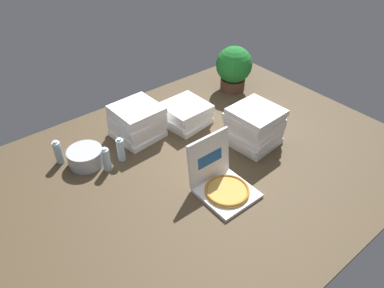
{
  "coord_description": "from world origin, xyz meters",
  "views": [
    {
      "loc": [
        -1.38,
        -1.58,
        1.82
      ],
      "look_at": [
        -0.03,
        0.1,
        0.14
      ],
      "focal_mm": 33.71,
      "sensor_mm": 36.0,
      "label": 1
    }
  ],
  "objects_px": {
    "pizza_stack_left_near": "(137,121)",
    "water_bottle_1": "(106,159)",
    "water_bottle_0": "(58,152)",
    "potted_plant": "(234,67)",
    "pizza_stack_left_far": "(185,114)",
    "water_bottle_2": "(121,150)",
    "open_pizza_box": "(222,182)",
    "pizza_stack_right_mid": "(254,127)",
    "ice_bucket": "(86,157)"
  },
  "relations": [
    {
      "from": "open_pizza_box",
      "to": "pizza_stack_right_mid",
      "type": "height_order",
      "value": "open_pizza_box"
    },
    {
      "from": "open_pizza_box",
      "to": "water_bottle_0",
      "type": "bearing_deg",
      "value": 127.02
    },
    {
      "from": "water_bottle_2",
      "to": "water_bottle_1",
      "type": "bearing_deg",
      "value": -166.85
    },
    {
      "from": "pizza_stack_left_far",
      "to": "ice_bucket",
      "type": "height_order",
      "value": "pizza_stack_left_far"
    },
    {
      "from": "pizza_stack_left_near",
      "to": "potted_plant",
      "type": "distance_m",
      "value": 1.19
    },
    {
      "from": "water_bottle_0",
      "to": "water_bottle_2",
      "type": "bearing_deg",
      "value": -35.05
    },
    {
      "from": "pizza_stack_left_far",
      "to": "water_bottle_1",
      "type": "relative_size",
      "value": 2.05
    },
    {
      "from": "open_pizza_box",
      "to": "pizza_stack_left_near",
      "type": "bearing_deg",
      "value": 96.4
    },
    {
      "from": "pizza_stack_left_near",
      "to": "water_bottle_0",
      "type": "xyz_separation_m",
      "value": [
        -0.65,
        0.08,
        -0.04
      ]
    },
    {
      "from": "pizza_stack_left_far",
      "to": "water_bottle_0",
      "type": "xyz_separation_m",
      "value": [
        -1.08,
        0.18,
        0.0
      ]
    },
    {
      "from": "open_pizza_box",
      "to": "pizza_stack_left_near",
      "type": "height_order",
      "value": "open_pizza_box"
    },
    {
      "from": "open_pizza_box",
      "to": "water_bottle_2",
      "type": "distance_m",
      "value": 0.82
    },
    {
      "from": "water_bottle_0",
      "to": "water_bottle_1",
      "type": "xyz_separation_m",
      "value": [
        0.24,
        -0.3,
        0.0
      ]
    },
    {
      "from": "water_bottle_0",
      "to": "pizza_stack_left_near",
      "type": "bearing_deg",
      "value": -6.93
    },
    {
      "from": "open_pizza_box",
      "to": "pizza_stack_right_mid",
      "type": "xyz_separation_m",
      "value": [
        0.57,
        0.24,
        0.09
      ]
    },
    {
      "from": "open_pizza_box",
      "to": "water_bottle_1",
      "type": "distance_m",
      "value": 0.87
    },
    {
      "from": "pizza_stack_left_near",
      "to": "pizza_stack_right_mid",
      "type": "bearing_deg",
      "value": -45.41
    },
    {
      "from": "potted_plant",
      "to": "open_pizza_box",
      "type": "bearing_deg",
      "value": -137.0
    },
    {
      "from": "open_pizza_box",
      "to": "pizza_stack_right_mid",
      "type": "relative_size",
      "value": 0.98
    },
    {
      "from": "water_bottle_0",
      "to": "potted_plant",
      "type": "height_order",
      "value": "potted_plant"
    },
    {
      "from": "pizza_stack_left_far",
      "to": "potted_plant",
      "type": "bearing_deg",
      "value": 13.37
    },
    {
      "from": "potted_plant",
      "to": "pizza_stack_left_far",
      "type": "bearing_deg",
      "value": -166.63
    },
    {
      "from": "pizza_stack_left_near",
      "to": "ice_bucket",
      "type": "bearing_deg",
      "value": -172.88
    },
    {
      "from": "ice_bucket",
      "to": "water_bottle_1",
      "type": "xyz_separation_m",
      "value": [
        0.09,
        -0.16,
        0.03
      ]
    },
    {
      "from": "pizza_stack_right_mid",
      "to": "water_bottle_1",
      "type": "xyz_separation_m",
      "value": [
        -1.08,
        0.46,
        -0.07
      ]
    },
    {
      "from": "open_pizza_box",
      "to": "pizza_stack_left_far",
      "type": "distance_m",
      "value": 0.89
    },
    {
      "from": "pizza_stack_right_mid",
      "to": "potted_plant",
      "type": "xyz_separation_m",
      "value": [
        0.51,
        0.76,
        0.08
      ]
    },
    {
      "from": "pizza_stack_left_near",
      "to": "water_bottle_1",
      "type": "height_order",
      "value": "pizza_stack_left_near"
    },
    {
      "from": "pizza_stack_left_near",
      "to": "water_bottle_0",
      "type": "bearing_deg",
      "value": 173.07
    },
    {
      "from": "water_bottle_2",
      "to": "potted_plant",
      "type": "bearing_deg",
      "value": 10.52
    },
    {
      "from": "pizza_stack_right_mid",
      "to": "potted_plant",
      "type": "bearing_deg",
      "value": 56.23
    },
    {
      "from": "pizza_stack_right_mid",
      "to": "water_bottle_0",
      "type": "xyz_separation_m",
      "value": [
        -1.33,
        0.76,
        -0.07
      ]
    },
    {
      "from": "water_bottle_0",
      "to": "water_bottle_1",
      "type": "distance_m",
      "value": 0.39
    },
    {
      "from": "open_pizza_box",
      "to": "ice_bucket",
      "type": "relative_size",
      "value": 1.53
    },
    {
      "from": "open_pizza_box",
      "to": "water_bottle_1",
      "type": "bearing_deg",
      "value": 126.28
    },
    {
      "from": "pizza_stack_right_mid",
      "to": "water_bottle_1",
      "type": "distance_m",
      "value": 1.18
    },
    {
      "from": "open_pizza_box",
      "to": "pizza_stack_left_near",
      "type": "distance_m",
      "value": 0.93
    },
    {
      "from": "pizza_stack_left_far",
      "to": "ice_bucket",
      "type": "relative_size",
      "value": 1.56
    },
    {
      "from": "water_bottle_0",
      "to": "potted_plant",
      "type": "bearing_deg",
      "value": -0.02
    },
    {
      "from": "water_bottle_2",
      "to": "potted_plant",
      "type": "distance_m",
      "value": 1.48
    },
    {
      "from": "pizza_stack_right_mid",
      "to": "ice_bucket",
      "type": "distance_m",
      "value": 1.33
    },
    {
      "from": "ice_bucket",
      "to": "pizza_stack_left_far",
      "type": "bearing_deg",
      "value": -2.29
    },
    {
      "from": "open_pizza_box",
      "to": "water_bottle_0",
      "type": "relative_size",
      "value": 2.01
    },
    {
      "from": "pizza_stack_left_near",
      "to": "pizza_stack_right_mid",
      "type": "distance_m",
      "value": 0.96
    },
    {
      "from": "pizza_stack_right_mid",
      "to": "water_bottle_2",
      "type": "relative_size",
      "value": 2.05
    },
    {
      "from": "water_bottle_2",
      "to": "pizza_stack_right_mid",
      "type": "bearing_deg",
      "value": -27.56
    },
    {
      "from": "water_bottle_2",
      "to": "open_pizza_box",
      "type": "bearing_deg",
      "value": -63.09
    },
    {
      "from": "pizza_stack_left_near",
      "to": "pizza_stack_left_far",
      "type": "height_order",
      "value": "pizza_stack_left_near"
    },
    {
      "from": "ice_bucket",
      "to": "potted_plant",
      "type": "distance_m",
      "value": 1.7
    },
    {
      "from": "ice_bucket",
      "to": "potted_plant",
      "type": "xyz_separation_m",
      "value": [
        1.69,
        0.14,
        0.18
      ]
    }
  ]
}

